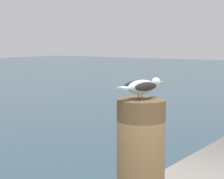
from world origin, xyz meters
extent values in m
cylinder|color=brown|center=(-0.56, -0.50, 2.17)|extent=(0.34, 0.34, 0.95)
cylinder|color=#C66F60|center=(-0.58, -0.52, 2.66)|extent=(0.01, 0.01, 0.04)
cylinder|color=#C66F60|center=(-0.57, -0.48, 2.66)|extent=(0.01, 0.01, 0.04)
ellipsoid|color=silver|center=(-0.56, -0.50, 2.73)|extent=(0.25, 0.15, 0.10)
sphere|color=silver|center=(-0.44, -0.54, 2.76)|extent=(0.06, 0.06, 0.06)
cone|color=gold|center=(-0.39, -0.56, 2.75)|extent=(0.05, 0.03, 0.02)
cube|color=silver|center=(-0.70, -0.46, 2.74)|extent=(0.09, 0.10, 0.01)
ellipsoid|color=#272727|center=(-0.59, -0.55, 2.74)|extent=(0.19, 0.09, 0.06)
ellipsoid|color=#272727|center=(-0.56, -0.44, 2.74)|extent=(0.19, 0.09, 0.06)
camera|label=1|loc=(-2.75, -1.87, 3.03)|focal=61.00mm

